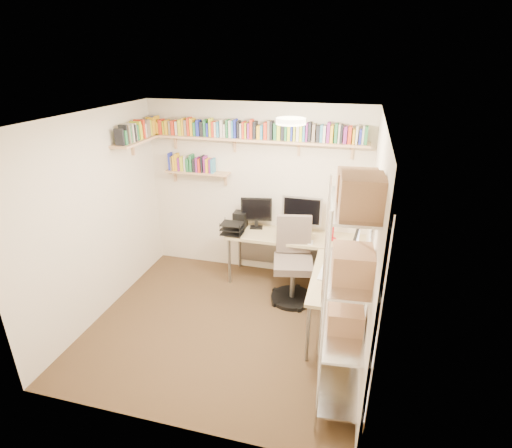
{
  "coord_description": "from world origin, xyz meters",
  "views": [
    {
      "loc": [
        1.39,
        -3.81,
        3.07
      ],
      "look_at": [
        0.25,
        0.55,
        1.15
      ],
      "focal_mm": 28.0,
      "sensor_mm": 36.0,
      "label": 1
    }
  ],
  "objects": [
    {
      "name": "office_chair",
      "position": [
        0.69,
        0.81,
        0.48
      ],
      "size": [
        0.61,
        0.61,
        1.14
      ],
      "rotation": [
        0.0,
        0.0,
        0.19
      ],
      "color": "black",
      "rests_on": "ground"
    },
    {
      "name": "wire_rack",
      "position": [
        1.42,
        -0.8,
        1.51
      ],
      "size": [
        0.52,
        0.94,
        2.28
      ],
      "rotation": [
        0.0,
        0.0,
        0.09
      ],
      "color": "silver",
      "rests_on": "ground"
    },
    {
      "name": "corner_desk",
      "position": [
        0.7,
        0.97,
        0.73
      ],
      "size": [
        1.98,
        1.93,
        1.29
      ],
      "color": "tan",
      "rests_on": "ground"
    },
    {
      "name": "wall_shelves",
      "position": [
        -0.41,
        1.3,
        2.03
      ],
      "size": [
        3.12,
        1.09,
        0.8
      ],
      "color": "tan",
      "rests_on": "ground"
    },
    {
      "name": "room_shell",
      "position": [
        0.0,
        0.0,
        1.55
      ],
      "size": [
        3.24,
        3.04,
        2.52
      ],
      "color": "beige",
      "rests_on": "ground"
    },
    {
      "name": "ground",
      "position": [
        0.0,
        0.0,
        0.0
      ],
      "size": [
        3.2,
        3.2,
        0.0
      ],
      "primitive_type": "plane",
      "color": "#412F1C",
      "rests_on": "ground"
    }
  ]
}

